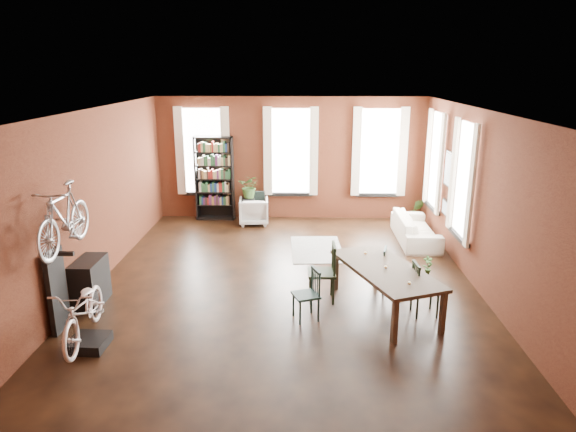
{
  "coord_description": "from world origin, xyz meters",
  "views": [
    {
      "loc": [
        0.31,
        -8.84,
        3.9
      ],
      "look_at": [
        0.04,
        0.6,
        1.16
      ],
      "focal_mm": 32.0,
      "sensor_mm": 36.0,
      "label": 1
    }
  ],
  "objects_px": {
    "dining_chair_a": "(306,295)",
    "white_armchair": "(254,210)",
    "console_table": "(90,282)",
    "dining_table": "(384,289)",
    "dining_chair_d": "(393,271)",
    "dining_chair_b": "(322,273)",
    "cream_sofa": "(416,224)",
    "plant_stand": "(248,210)",
    "dining_chair_c": "(425,289)",
    "bicycle_floor": "(81,285)",
    "bookshelf": "(215,178)",
    "bike_trainer": "(89,343)"
  },
  "relations": [
    {
      "from": "bike_trainer",
      "to": "console_table",
      "type": "xyz_separation_m",
      "value": [
        -0.52,
        1.42,
        0.32
      ]
    },
    {
      "from": "dining_chair_a",
      "to": "white_armchair",
      "type": "bearing_deg",
      "value": 173.38
    },
    {
      "from": "dining_chair_c",
      "to": "bicycle_floor",
      "type": "relative_size",
      "value": 0.53
    },
    {
      "from": "bicycle_floor",
      "to": "dining_table",
      "type": "bearing_deg",
      "value": 11.2
    },
    {
      "from": "bicycle_floor",
      "to": "dining_chair_b",
      "type": "bearing_deg",
      "value": 20.66
    },
    {
      "from": "dining_chair_d",
      "to": "bookshelf",
      "type": "xyz_separation_m",
      "value": [
        -3.94,
        4.61,
        0.68
      ]
    },
    {
      "from": "dining_table",
      "to": "dining_chair_d",
      "type": "relative_size",
      "value": 2.63
    },
    {
      "from": "dining_chair_b",
      "to": "white_armchair",
      "type": "height_order",
      "value": "dining_chair_b"
    },
    {
      "from": "dining_chair_d",
      "to": "plant_stand",
      "type": "distance_m",
      "value": 5.25
    },
    {
      "from": "bookshelf",
      "to": "bike_trainer",
      "type": "distance_m",
      "value": 6.74
    },
    {
      "from": "white_armchair",
      "to": "bike_trainer",
      "type": "xyz_separation_m",
      "value": [
        -1.82,
        -6.19,
        -0.3
      ]
    },
    {
      "from": "console_table",
      "to": "dining_chair_d",
      "type": "bearing_deg",
      "value": 6.5
    },
    {
      "from": "dining_chair_b",
      "to": "cream_sofa",
      "type": "relative_size",
      "value": 0.49
    },
    {
      "from": "console_table",
      "to": "plant_stand",
      "type": "xyz_separation_m",
      "value": [
        2.19,
        4.89,
        -0.07
      ]
    },
    {
      "from": "dining_chair_c",
      "to": "cream_sofa",
      "type": "xyz_separation_m",
      "value": [
        0.63,
        3.71,
        -0.03
      ]
    },
    {
      "from": "dining_chair_a",
      "to": "bookshelf",
      "type": "bearing_deg",
      "value": -177.96
    },
    {
      "from": "dining_table",
      "to": "dining_chair_b",
      "type": "bearing_deg",
      "value": 140.11
    },
    {
      "from": "white_armchair",
      "to": "cream_sofa",
      "type": "height_order",
      "value": "cream_sofa"
    },
    {
      "from": "bookshelf",
      "to": "console_table",
      "type": "bearing_deg",
      "value": -103.83
    },
    {
      "from": "dining_chair_b",
      "to": "console_table",
      "type": "xyz_separation_m",
      "value": [
        -3.93,
        -0.27,
        -0.11
      ]
    },
    {
      "from": "plant_stand",
      "to": "bicycle_floor",
      "type": "distance_m",
      "value": 6.57
    },
    {
      "from": "bike_trainer",
      "to": "bicycle_floor",
      "type": "height_order",
      "value": "bicycle_floor"
    },
    {
      "from": "dining_table",
      "to": "dining_chair_c",
      "type": "relative_size",
      "value": 2.47
    },
    {
      "from": "dining_chair_c",
      "to": "console_table",
      "type": "bearing_deg",
      "value": 82.96
    },
    {
      "from": "dining_chair_a",
      "to": "console_table",
      "type": "relative_size",
      "value": 1.04
    },
    {
      "from": "console_table",
      "to": "plant_stand",
      "type": "height_order",
      "value": "console_table"
    },
    {
      "from": "bookshelf",
      "to": "console_table",
      "type": "height_order",
      "value": "bookshelf"
    },
    {
      "from": "dining_chair_c",
      "to": "white_armchair",
      "type": "distance_m",
      "value": 5.95
    },
    {
      "from": "white_armchair",
      "to": "console_table",
      "type": "bearing_deg",
      "value": 59.3
    },
    {
      "from": "dining_chair_c",
      "to": "plant_stand",
      "type": "distance_m",
      "value": 6.13
    },
    {
      "from": "dining_chair_d",
      "to": "bookshelf",
      "type": "distance_m",
      "value": 6.1
    },
    {
      "from": "white_armchair",
      "to": "dining_chair_c",
      "type": "bearing_deg",
      "value": 118.63
    },
    {
      "from": "dining_chair_b",
      "to": "bookshelf",
      "type": "height_order",
      "value": "bookshelf"
    },
    {
      "from": "dining_chair_b",
      "to": "white_armchair",
      "type": "bearing_deg",
      "value": -161.92
    },
    {
      "from": "bookshelf",
      "to": "cream_sofa",
      "type": "distance_m",
      "value": 5.28
    },
    {
      "from": "dining_table",
      "to": "bicycle_floor",
      "type": "distance_m",
      "value": 4.7
    },
    {
      "from": "console_table",
      "to": "cream_sofa",
      "type": "bearing_deg",
      "value": 29.33
    },
    {
      "from": "dining_chair_a",
      "to": "white_armchair",
      "type": "distance_m",
      "value": 5.37
    },
    {
      "from": "bookshelf",
      "to": "white_armchair",
      "type": "height_order",
      "value": "bookshelf"
    },
    {
      "from": "dining_chair_d",
      "to": "dining_chair_c",
      "type": "bearing_deg",
      "value": -141.43
    },
    {
      "from": "dining_table",
      "to": "bicycle_floor",
      "type": "relative_size",
      "value": 1.31
    },
    {
      "from": "white_armchair",
      "to": "plant_stand",
      "type": "height_order",
      "value": "white_armchair"
    },
    {
      "from": "bicycle_floor",
      "to": "console_table",
      "type": "bearing_deg",
      "value": 103.76
    },
    {
      "from": "dining_chair_b",
      "to": "cream_sofa",
      "type": "xyz_separation_m",
      "value": [
        2.3,
        3.23,
        -0.1
      ]
    },
    {
      "from": "dining_chair_d",
      "to": "console_table",
      "type": "height_order",
      "value": "dining_chair_d"
    },
    {
      "from": "white_armchair",
      "to": "bicycle_floor",
      "type": "height_order",
      "value": "bicycle_floor"
    },
    {
      "from": "plant_stand",
      "to": "bicycle_floor",
      "type": "xyz_separation_m",
      "value": [
        -1.68,
        -6.32,
        0.66
      ]
    },
    {
      "from": "dining_chair_d",
      "to": "bike_trainer",
      "type": "height_order",
      "value": "dining_chair_d"
    },
    {
      "from": "dining_chair_a",
      "to": "cream_sofa",
      "type": "bearing_deg",
      "value": 126.04
    },
    {
      "from": "dining_table",
      "to": "dining_chair_c",
      "type": "xyz_separation_m",
      "value": [
        0.64,
        -0.14,
        0.07
      ]
    }
  ]
}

